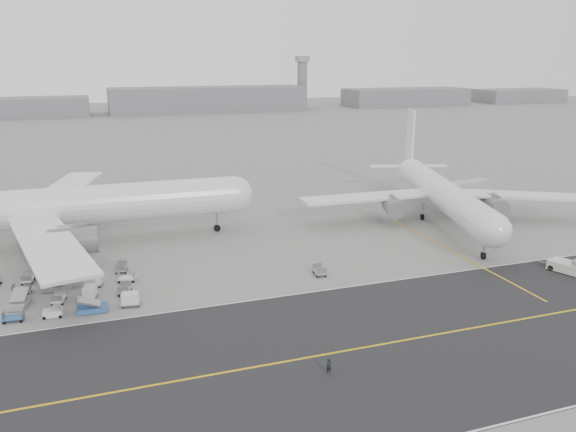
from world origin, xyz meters
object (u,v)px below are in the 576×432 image
object	(u,v)px
ground_crew_a	(329,366)
airliner_b	(441,192)
control_tower	(302,81)
jet_bridge	(460,190)
pushback_tug	(572,267)
airliner_a	(56,207)

from	to	relation	value
ground_crew_a	airliner_b	bearing A→B (deg)	39.43
control_tower	jet_bridge	size ratio (longest dim) A/B	1.96
airliner_b	pushback_tug	size ratio (longest dim) A/B	6.79
control_tower	ground_crew_a	world-z (taller)	control_tower
control_tower	jet_bridge	distance (m)	243.58
airliner_a	pushback_tug	world-z (taller)	airliner_a
control_tower	airliner_a	world-z (taller)	control_tower
pushback_tug	airliner_b	bearing A→B (deg)	73.74
jet_bridge	ground_crew_a	bearing A→B (deg)	-145.40
pushback_tug	ground_crew_a	bearing A→B (deg)	176.03
airliner_b	jet_bridge	distance (m)	9.96
airliner_b	ground_crew_a	size ratio (longest dim) A/B	32.22
airliner_a	jet_bridge	world-z (taller)	airliner_a
control_tower	ground_crew_a	size ratio (longest dim) A/B	18.67
ground_crew_a	airliner_a	bearing A→B (deg)	111.11
pushback_tug	control_tower	bearing A→B (deg)	56.92
pushback_tug	ground_crew_a	world-z (taller)	pushback_tug
control_tower	airliner_a	distance (m)	269.45
jet_bridge	ground_crew_a	size ratio (longest dim) A/B	9.52
airliner_b	ground_crew_a	xyz separation A→B (m)	(-41.65, -43.70, -4.66)
jet_bridge	airliner_b	bearing A→B (deg)	-156.41
airliner_a	airliner_b	distance (m)	69.18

